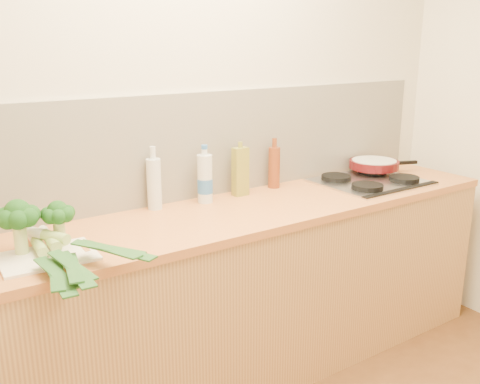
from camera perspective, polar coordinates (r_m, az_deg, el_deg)
name	(u,v)px	position (r m, az deg, el deg)	size (l,w,h in m)	color
room_shell	(188,147)	(2.70, -5.57, 4.77)	(3.50, 3.50, 3.50)	beige
counter	(220,300)	(2.70, -2.14, -11.40)	(3.20, 0.62, 0.90)	tan
gas_hob	(370,180)	(3.15, 13.74, 1.23)	(0.58, 0.50, 0.04)	silver
chopping_board	(48,257)	(2.14, -19.81, -6.51)	(0.34, 0.25, 0.01)	white
broccoli_left	(18,217)	(2.15, -22.60, -2.46)	(0.16, 0.16, 0.21)	#AEC070
broccoli_right	(58,215)	(2.18, -18.85, -2.33)	(0.13, 0.13, 0.18)	#AEC070
leek_front	(44,253)	(2.10, -20.20, -6.15)	(0.12, 0.67, 0.04)	white
leek_mid	(58,249)	(2.07, -18.81, -5.78)	(0.11, 0.63, 0.04)	white
leek_back	(73,241)	(2.08, -17.41, -4.99)	(0.33, 0.56, 0.04)	white
skillet	(374,164)	(3.35, 14.15, 2.91)	(0.42, 0.30, 0.05)	#4B0C0E
oil_tin	(240,171)	(2.78, 0.04, 2.23)	(0.08, 0.05, 0.29)	olive
glass_bottle	(154,183)	(2.59, -9.16, 0.96)	(0.07, 0.07, 0.31)	silver
amber_bottle	(274,167)	(2.95, 3.66, 2.71)	(0.06, 0.06, 0.28)	brown
water_bottle	(205,180)	(2.67, -3.76, 1.28)	(0.08, 0.08, 0.27)	silver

